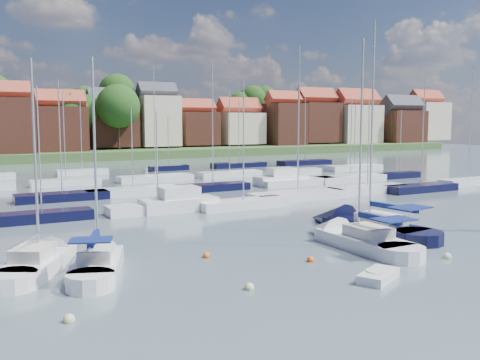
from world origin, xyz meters
TOP-DOWN VIEW (x-y plane):
  - ground at (0.00, 40.00)m, footprint 260.00×260.00m
  - sailboat_left at (-16.39, 4.29)m, footprint 5.38×9.41m
  - sailboat_centre at (-0.17, 2.18)m, footprint 2.83×10.66m
  - sailboat_navy at (3.40, 5.53)m, footprint 4.73×12.33m
  - sailboat_far at (-19.09, 6.13)m, footprint 6.80×9.39m
  - tender at (-4.17, -4.72)m, footprint 3.13×2.47m
  - buoy_a at (-19.41, -3.02)m, footprint 0.50×0.50m
  - buoy_b at (-10.79, -2.86)m, footprint 0.48×0.48m
  - buoy_c at (-5.09, -0.06)m, footprint 0.46×0.46m
  - buoy_d at (2.57, -3.34)m, footprint 0.50×0.50m
  - buoy_e at (6.51, 6.76)m, footprint 0.43×0.43m
  - buoy_g at (-10.08, 3.70)m, footprint 0.48×0.48m
  - marina_field at (1.91, 35.15)m, footprint 79.62×41.41m
  - far_shore_town at (2.23, 132.67)m, footprint 212.46×90.00m

SIDE VIEW (x-z plane):
  - ground at x=0.00m, z-range 0.00..0.00m
  - buoy_a at x=-19.41m, z-range -0.25..0.25m
  - buoy_b at x=-10.79m, z-range -0.24..0.24m
  - buoy_c at x=-5.09m, z-range -0.23..0.23m
  - buoy_d at x=2.57m, z-range -0.25..0.25m
  - buoy_e at x=6.51m, z-range -0.22..0.22m
  - buoy_g at x=-10.08m, z-range -0.24..0.24m
  - tender at x=-4.17m, z-range -0.07..0.54m
  - sailboat_far at x=-19.09m, z-range -5.94..6.62m
  - sailboat_navy at x=3.40m, z-range -7.96..8.67m
  - sailboat_centre at x=-0.17m, z-range -6.90..7.62m
  - sailboat_left at x=-16.39m, z-range -5.90..6.63m
  - marina_field at x=1.91m, z-range -7.53..8.40m
  - far_shore_town at x=2.23m, z-range -6.53..15.74m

